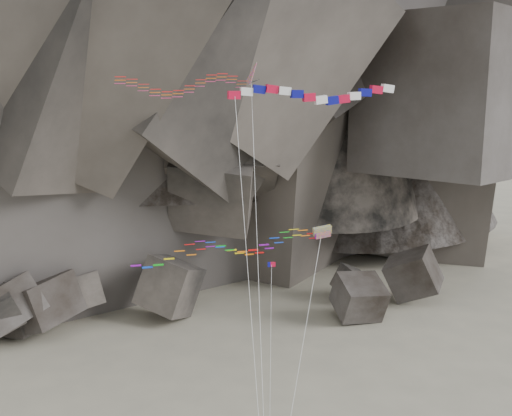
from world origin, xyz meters
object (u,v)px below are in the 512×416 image
object	(u,v)px
delta_kite	(179,84)
banner_kite	(313,95)
parafoil_kite	(224,247)
pennant_kite	(271,313)

from	to	relation	value
delta_kite	banner_kite	distance (m)	9.10
parafoil_kite	pennant_kite	world-z (taller)	parafoil_kite
banner_kite	pennant_kite	size ratio (longest dim) A/B	1.82
banner_kite	pennant_kite	world-z (taller)	banner_kite
delta_kite	banner_kite	bearing A→B (deg)	-5.23
parafoil_kite	pennant_kite	bearing A→B (deg)	-50.31
banner_kite	parafoil_kite	world-z (taller)	banner_kite
parafoil_kite	delta_kite	bearing A→B (deg)	163.68
parafoil_kite	pennant_kite	size ratio (longest dim) A/B	1.15
pennant_kite	parafoil_kite	bearing A→B (deg)	141.54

